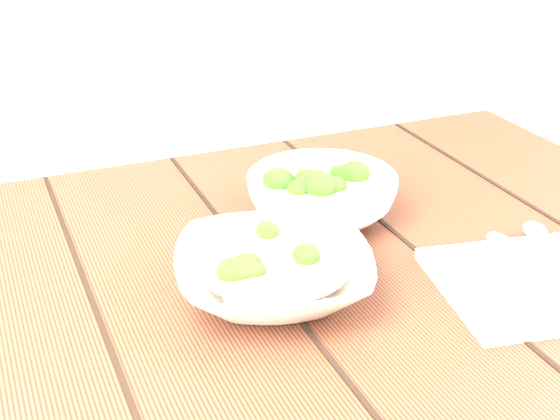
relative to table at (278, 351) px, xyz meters
name	(u,v)px	position (x,y,z in m)	size (l,w,h in m)	color
table	(278,351)	(0.00, 0.00, 0.00)	(1.20, 0.80, 0.75)	#391910
soup_bowl_front	(273,272)	(-0.03, -0.05, 0.15)	(0.28, 0.28, 0.06)	silver
soup_bowl_back	(322,195)	(0.11, 0.10, 0.15)	(0.21, 0.21, 0.07)	silver
trivet	(318,249)	(0.06, 0.01, 0.13)	(0.10, 0.10, 0.02)	black
napkin	(542,282)	(0.27, -0.16, 0.13)	(0.24, 0.19, 0.01)	beige
spoon_left	(515,257)	(0.26, -0.11, 0.14)	(0.06, 0.19, 0.01)	#9F988C
spoon_right	(543,245)	(0.32, -0.10, 0.14)	(0.10, 0.18, 0.01)	#9F988C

